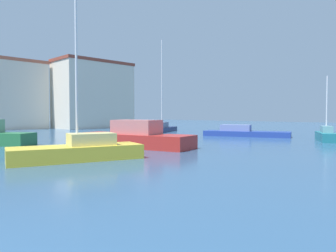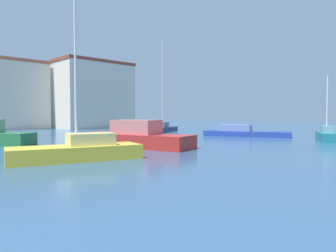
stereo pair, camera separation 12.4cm
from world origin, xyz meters
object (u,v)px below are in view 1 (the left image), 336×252
object	(u,v)px
motorboat_blue_center_channel	(244,132)
sailboat_yellow_far_right	(80,150)
motorboat_red_distant_east	(134,137)
sailboat_teal_mid_harbor	(326,135)
sailboat_navy_behind_lamppost	(161,128)

from	to	relation	value
motorboat_blue_center_channel	sailboat_yellow_far_right	xyz separation A→B (m)	(-21.27, -3.40, 0.12)
sailboat_yellow_far_right	motorboat_red_distant_east	bearing A→B (deg)	27.23
motorboat_blue_center_channel	sailboat_teal_mid_harbor	bearing A→B (deg)	-90.50
sailboat_yellow_far_right	motorboat_red_distant_east	distance (m)	6.91
sailboat_navy_behind_lamppost	sailboat_teal_mid_harbor	xyz separation A→B (m)	(0.17, -20.83, -0.01)
sailboat_yellow_far_right	sailboat_teal_mid_harbor	bearing A→B (deg)	-12.99
motorboat_blue_center_channel	motorboat_red_distant_east	size ratio (longest dim) A/B	0.97
motorboat_blue_center_channel	sailboat_teal_mid_harbor	distance (m)	8.29
sailboat_teal_mid_harbor	motorboat_blue_center_channel	bearing A→B (deg)	89.50
motorboat_blue_center_channel	sailboat_yellow_far_right	distance (m)	21.54
motorboat_blue_center_channel	motorboat_red_distant_east	xyz separation A→B (m)	(-15.13, -0.24, 0.28)
sailboat_yellow_far_right	motorboat_red_distant_east	size ratio (longest dim) A/B	0.91
motorboat_blue_center_channel	sailboat_yellow_far_right	bearing A→B (deg)	-170.91
motorboat_red_distant_east	sailboat_yellow_far_right	bearing A→B (deg)	-152.77
motorboat_red_distant_east	sailboat_teal_mid_harbor	size ratio (longest dim) A/B	1.63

